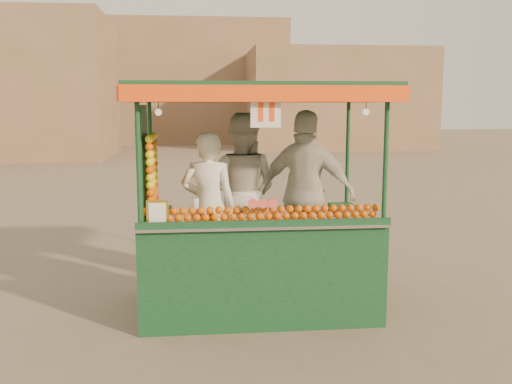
{
  "coord_description": "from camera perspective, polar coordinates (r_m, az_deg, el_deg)",
  "views": [
    {
      "loc": [
        -0.29,
        -5.95,
        2.25
      ],
      "look_at": [
        0.36,
        0.3,
        1.29
      ],
      "focal_mm": 40.43,
      "sensor_mm": 36.0,
      "label": 1
    }
  ],
  "objects": [
    {
      "name": "vendor_middle",
      "position": [
        6.86,
        -1.45,
        0.03
      ],
      "size": [
        1.11,
        1.0,
        1.87
      ],
      "rotation": [
        0.0,
        0.0,
        2.76
      ],
      "color": "silver",
      "rests_on": "ground"
    },
    {
      "name": "building_center",
      "position": [
        36.01,
        -8.77,
        10.56
      ],
      "size": [
        14.0,
        7.0,
        7.0
      ],
      "primitive_type": "cube",
      "color": "#946E54",
      "rests_on": "ground"
    },
    {
      "name": "vendor_left",
      "position": [
        6.42,
        -4.72,
        -1.46
      ],
      "size": [
        0.67,
        0.5,
        1.67
      ],
      "rotation": [
        0.0,
        0.0,
        2.97
      ],
      "color": "white",
      "rests_on": "ground"
    },
    {
      "name": "ground",
      "position": [
        6.37,
        -3.01,
        -12.05
      ],
      "size": [
        90.0,
        90.0,
        0.0
      ],
      "primitive_type": "plane",
      "color": "#6E5E4E",
      "rests_on": "ground"
    },
    {
      "name": "building_right",
      "position": [
        30.82,
        7.87,
        9.05
      ],
      "size": [
        9.0,
        6.0,
        5.0
      ],
      "primitive_type": "cube",
      "color": "#946E54",
      "rests_on": "ground"
    },
    {
      "name": "vendor_right",
      "position": [
        6.58,
        5.0,
        -0.2
      ],
      "size": [
        1.21,
        0.91,
        1.91
      ],
      "rotation": [
        0.0,
        0.0,
        2.68
      ],
      "color": "silver",
      "rests_on": "ground"
    },
    {
      "name": "juice_cart",
      "position": [
        6.26,
        -0.42,
        -4.73
      ],
      "size": [
        2.71,
        1.76,
        2.47
      ],
      "color": "#0F371E",
      "rests_on": "ground"
    }
  ]
}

